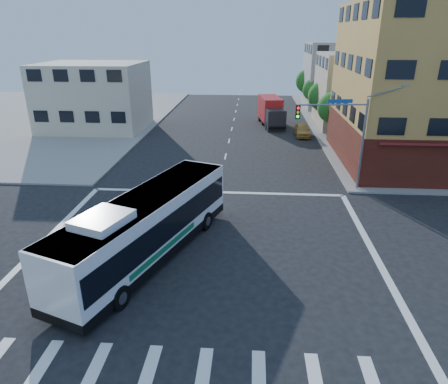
{
  "coord_description": "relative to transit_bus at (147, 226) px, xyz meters",
  "views": [
    {
      "loc": [
        2.51,
        -18.82,
        11.49
      ],
      "look_at": [
        0.94,
        3.45,
        2.48
      ],
      "focal_mm": 32.0,
      "sensor_mm": 36.0,
      "label": 1
    }
  ],
  "objects": [
    {
      "name": "building_east_near",
      "position": [
        19.86,
        34.18,
        2.59
      ],
      "size": [
        12.06,
        10.06,
        9.0
      ],
      "color": "#BDAF91",
      "rests_on": "ground"
    },
    {
      "name": "parked_car",
      "position": [
        11.34,
        28.07,
        -1.19
      ],
      "size": [
        1.75,
        4.23,
        1.44
      ],
      "primitive_type": "imported",
      "rotation": [
        0.0,
        0.0,
        0.01
      ],
      "color": "gold",
      "rests_on": "ground"
    },
    {
      "name": "ground",
      "position": [
        2.88,
        0.2,
        -1.91
      ],
      "size": [
        120.0,
        120.0,
        0.0
      ],
      "primitive_type": "plane",
      "color": "black",
      "rests_on": "ground"
    },
    {
      "name": "street_tree_d",
      "position": [
        14.78,
        52.12,
        1.97
      ],
      "size": [
        4.0,
        4.0,
        6.03
      ],
      "color": "#362613",
      "rests_on": "ground"
    },
    {
      "name": "signal_mast_ne",
      "position": [
        11.96,
        10.82,
        3.07
      ],
      "size": [
        7.91,
        1.13,
        8.07
      ],
      "color": "gray",
      "rests_on": "ground"
    },
    {
      "name": "box_truck",
      "position": [
        7.87,
        33.68,
        -0.2
      ],
      "size": [
        3.45,
        8.09,
        3.52
      ],
      "rotation": [
        0.0,
        0.0,
        0.16
      ],
      "color": "#232227",
      "rests_on": "ground"
    },
    {
      "name": "street_tree_a",
      "position": [
        14.78,
        28.12,
        1.68
      ],
      "size": [
        3.6,
        3.6,
        5.53
      ],
      "color": "#362613",
      "rests_on": "ground"
    },
    {
      "name": "building_east_far",
      "position": [
        19.86,
        48.18,
        3.09
      ],
      "size": [
        12.06,
        10.06,
        10.0
      ],
      "color": "#989793",
      "rests_on": "ground"
    },
    {
      "name": "transit_bus",
      "position": [
        0.0,
        0.0,
        0.0
      ],
      "size": [
        7.23,
        13.35,
        3.91
      ],
      "rotation": [
        0.0,
        0.0,
        -0.36
      ],
      "color": "black",
      "rests_on": "ground"
    },
    {
      "name": "street_tree_b",
      "position": [
        14.78,
        36.12,
        1.84
      ],
      "size": [
        3.8,
        3.8,
        5.79
      ],
      "color": "#362613",
      "rests_on": "ground"
    },
    {
      "name": "building_west",
      "position": [
        -14.14,
        30.18,
        2.09
      ],
      "size": [
        12.06,
        10.06,
        8.0
      ],
      "color": "beige",
      "rests_on": "ground"
    },
    {
      "name": "street_tree_c",
      "position": [
        14.78,
        44.12,
        1.55
      ],
      "size": [
        3.4,
        3.4,
        5.29
      ],
      "color": "#362613",
      "rests_on": "ground"
    }
  ]
}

